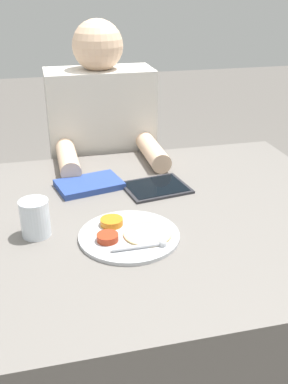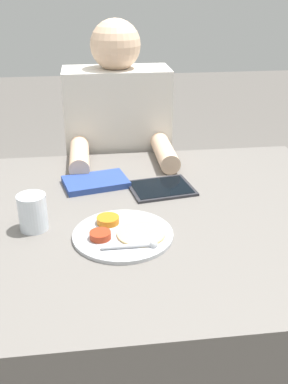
{
  "view_description": "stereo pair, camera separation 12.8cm",
  "coord_description": "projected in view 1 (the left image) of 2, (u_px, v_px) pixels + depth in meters",
  "views": [
    {
      "loc": [
        -0.27,
        -1.1,
        1.37
      ],
      "look_at": [
        0.0,
        0.02,
        0.82
      ],
      "focal_mm": 42.0,
      "sensor_mm": 36.0,
      "label": 1
    },
    {
      "loc": [
        -0.14,
        -1.12,
        1.37
      ],
      "look_at": [
        0.0,
        0.02,
        0.82
      ],
      "focal_mm": 42.0,
      "sensor_mm": 36.0,
      "label": 2
    }
  ],
  "objects": [
    {
      "name": "tablet_device",
      "position": [
        156.0,
        187.0,
        1.44
      ],
      "size": [
        0.22,
        0.19,
        0.01
      ],
      "color": "#28282D",
      "rests_on": "dining_table"
    },
    {
      "name": "drinking_glass",
      "position": [
        35.0,
        218.0,
        1.16
      ],
      "size": [
        0.08,
        0.08,
        0.1
      ],
      "color": "silver",
      "rests_on": "dining_table"
    },
    {
      "name": "thali_tray",
      "position": [
        129.0,
        235.0,
        1.17
      ],
      "size": [
        0.26,
        0.26,
        0.03
      ],
      "color": "#B7BABF",
      "rests_on": "dining_table"
    },
    {
      "name": "red_notebook",
      "position": [
        89.0,
        185.0,
        1.45
      ],
      "size": [
        0.23,
        0.17,
        0.02
      ],
      "color": "silver",
      "rests_on": "dining_table"
    },
    {
      "name": "dining_table",
      "position": [
        145.0,
        317.0,
        1.45
      ],
      "size": [
        1.28,
        1.01,
        0.76
      ],
      "color": "slate",
      "rests_on": "ground_plane"
    },
    {
      "name": "person_diner",
      "position": [
        104.0,
        184.0,
        1.9
      ],
      "size": [
        0.41,
        0.47,
        1.24
      ],
      "color": "black",
      "rests_on": "ground_plane"
    }
  ]
}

